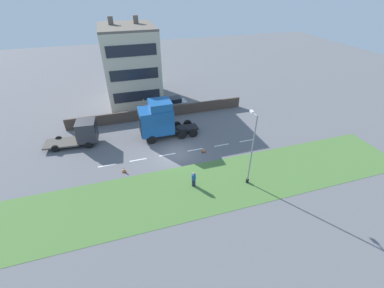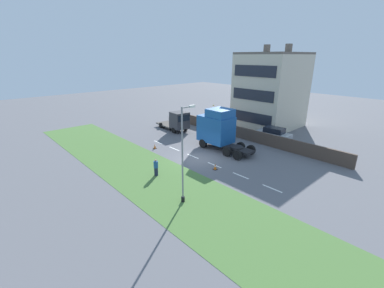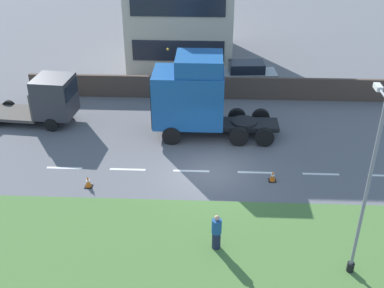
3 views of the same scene
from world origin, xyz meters
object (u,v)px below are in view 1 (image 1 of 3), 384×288
lorry_cab (159,120)px  flatbed_truck (83,133)px  traffic_cone_lead (204,150)px  traffic_cone_trailing (124,170)px  lamp_post (251,153)px  parked_car (172,104)px  pedestrian (194,179)px

lorry_cab → flatbed_truck: lorry_cab is taller
traffic_cone_lead → traffic_cone_trailing: (-0.89, 8.74, 0.00)m
lamp_post → traffic_cone_trailing: lamp_post is taller
parked_car → traffic_cone_lead: bearing=179.5°
parked_car → pedestrian: (-16.29, 1.92, -0.16)m
flatbed_truck → lamp_post: 18.84m
traffic_cone_lead → pedestrian: bearing=150.9°
flatbed_truck → lorry_cab: bearing=88.1°
lorry_cab → traffic_cone_trailing: bearing=139.3°
pedestrian → lorry_cab: bearing=7.7°
parked_car → lamp_post: lamp_post is taller
lorry_cab → lamp_post: size_ratio=0.98×
lorry_cab → flatbed_truck: 8.62m
lorry_cab → lamp_post: bearing=-149.3°
parked_car → traffic_cone_trailing: (-12.30, 7.95, -0.65)m
flatbed_truck → parked_car: flatbed_truck is taller
lorry_cab → pedestrian: bearing=-172.4°
parked_car → traffic_cone_trailing: parked_car is taller
parked_car → traffic_cone_lead: (-11.41, -0.78, -0.65)m
pedestrian → traffic_cone_lead: (4.87, -2.71, -0.49)m
flatbed_truck → pedestrian: bearing=48.0°
lorry_cab → pedestrian: 9.74m
lorry_cab → traffic_cone_trailing: (-5.54, 4.74, -2.06)m
pedestrian → traffic_cone_lead: bearing=-29.1°
lamp_post → traffic_cone_trailing: 12.46m
lorry_cab → traffic_cone_lead: bearing=-139.5°
lamp_post → traffic_cone_lead: 7.00m
lorry_cab → traffic_cone_trailing: 7.57m
parked_car → traffic_cone_lead: parked_car is taller
pedestrian → traffic_cone_trailing: size_ratio=2.72×
lamp_post → traffic_cone_lead: bearing=21.2°
flatbed_truck → traffic_cone_lead: size_ratio=10.50×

